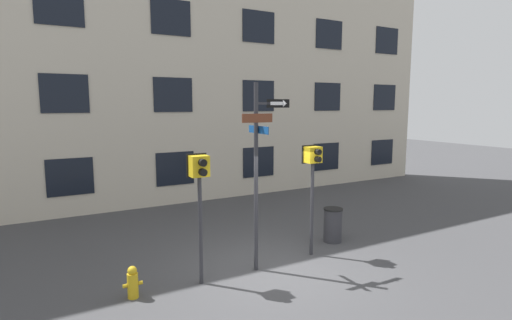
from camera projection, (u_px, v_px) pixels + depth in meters
ground_plane at (273, 270)px, 8.67m from camera, size 60.00×60.00×0.00m
building_facade at (168, 19)px, 13.82m from camera, size 24.00×0.63×13.03m
street_sign_pole at (259, 163)px, 8.41m from camera, size 1.17×0.81×4.02m
pedestrian_signal_left at (200, 181)px, 7.75m from camera, size 0.41×0.40×2.62m
pedestrian_signal_right at (313, 169)px, 9.28m from camera, size 0.42×0.40×2.63m
fire_hydrant at (133, 283)px, 7.39m from camera, size 0.36×0.20×0.61m
trash_bin at (333, 225)px, 10.43m from camera, size 0.50×0.50×0.89m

